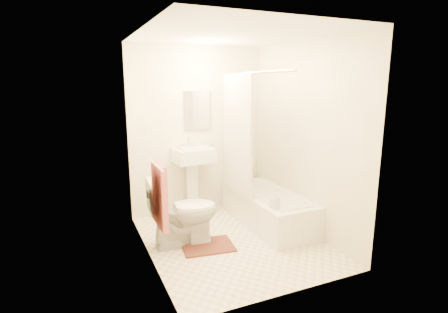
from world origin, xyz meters
name	(u,v)px	position (x,y,z in m)	size (l,w,h in m)	color
floor	(232,240)	(0.00, 0.00, 0.00)	(2.40, 2.40, 0.00)	beige
ceiling	(233,34)	(0.00, 0.00, 2.40)	(2.40, 2.40, 0.00)	white
wall_back	(198,131)	(0.00, 1.20, 1.20)	(2.00, 0.02, 2.40)	beige
wall_left	(146,150)	(-1.00, 0.00, 1.20)	(0.02, 2.40, 2.40)	beige
wall_right	(304,138)	(1.00, 0.00, 1.20)	(0.02, 2.40, 2.40)	beige
mirror	(198,110)	(0.00, 1.18, 1.50)	(0.40, 0.03, 0.55)	white
curtain_rod	(253,73)	(0.30, 0.10, 2.00)	(0.03, 0.03, 1.70)	silver
shower_curtain	(237,135)	(0.30, 0.50, 1.22)	(0.04, 0.80, 1.55)	silver
towel_bar	(155,164)	(-0.96, -0.25, 1.10)	(0.02, 0.02, 0.60)	silver
towel	(160,195)	(-0.93, -0.25, 0.78)	(0.06, 0.45, 0.66)	#CC7266
toilet_paper	(152,192)	(-0.93, 0.12, 0.70)	(0.12, 0.12, 0.11)	white
toilet	(183,212)	(-0.56, 0.17, 0.40)	(0.46, 0.82, 0.80)	white
sink	(193,178)	(-0.13, 1.06, 0.53)	(0.54, 0.43, 1.07)	white
bathtub	(268,209)	(0.67, 0.28, 0.21)	(0.67, 1.52, 0.43)	white
bath_mat	(208,246)	(-0.33, -0.03, 0.01)	(0.59, 0.44, 0.02)	#4D221B
soap_bottle	(275,200)	(0.44, -0.24, 0.53)	(0.09, 0.09, 0.20)	silver
scrub_brush	(246,182)	(0.62, 0.84, 0.45)	(0.06, 0.21, 0.04)	#41B77C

